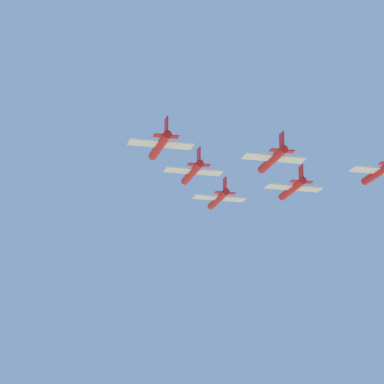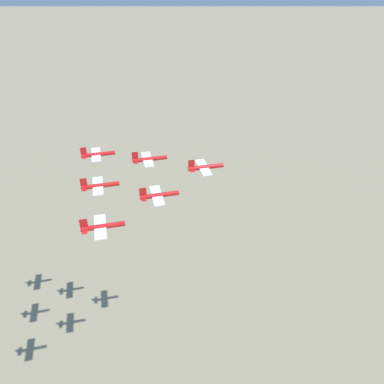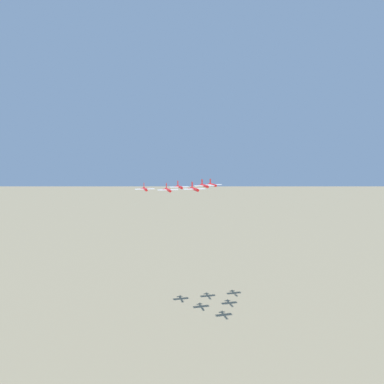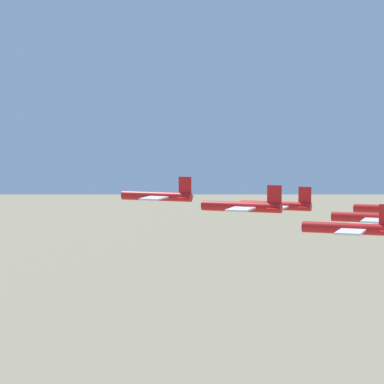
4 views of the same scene
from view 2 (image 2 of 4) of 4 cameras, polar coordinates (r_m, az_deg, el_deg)
jet_0 at (r=109.54m, az=1.91°, el=3.81°), size 10.08×10.62×3.55m
jet_1 at (r=114.86m, az=-6.67°, el=5.01°), size 10.08×10.62×3.55m
jet_2 at (r=100.32m, az=-5.22°, el=-0.49°), size 10.08×10.62×3.55m
jet_3 at (r=122.96m, az=-14.29°, el=5.58°), size 10.08×10.62×3.55m
jet_4 at (r=107.60m, az=-14.01°, el=0.95°), size 10.08×10.62×3.55m
jet_5 at (r=93.12m, az=-13.65°, el=-5.13°), size 10.08×10.62×3.55m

